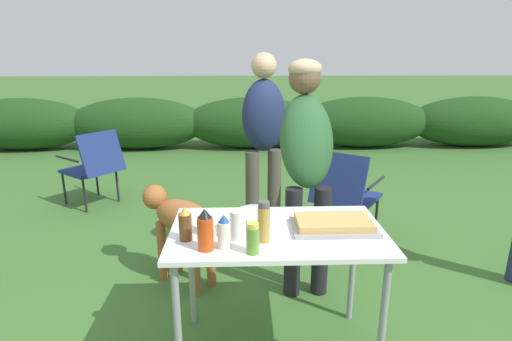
{
  "coord_description": "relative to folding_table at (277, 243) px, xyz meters",
  "views": [
    {
      "loc": [
        -0.18,
        -1.88,
        1.61
      ],
      "look_at": [
        -0.09,
        0.58,
        0.89
      ],
      "focal_mm": 28.0,
      "sensor_mm": 36.0,
      "label": 1
    }
  ],
  "objects": [
    {
      "name": "shrub_hedge",
      "position": [
        0.0,
        5.11,
        -0.22
      ],
      "size": [
        14.4,
        0.9,
        0.89
      ],
      "color": "#1E4219",
      "rests_on": "ground"
    },
    {
      "name": "folding_table",
      "position": [
        0.0,
        0.0,
        0.0
      ],
      "size": [
        1.1,
        0.64,
        0.74
      ],
      "color": "white",
      "rests_on": "ground"
    },
    {
      "name": "food_tray",
      "position": [
        0.29,
        -0.0,
        0.1
      ],
      "size": [
        0.43,
        0.25,
        0.06
      ],
      "color": "#9E9EA3",
      "rests_on": "folding_table"
    },
    {
      "name": "plate_stack",
      "position": [
        -0.34,
        0.04,
        0.1
      ],
      "size": [
        0.22,
        0.22,
        0.04
      ],
      "primitive_type": "cylinder",
      "color": "white",
      "rests_on": "folding_table"
    },
    {
      "name": "mixing_bowl",
      "position": [
        -0.11,
        0.15,
        0.11
      ],
      "size": [
        0.22,
        0.22,
        0.06
      ],
      "primitive_type": "ellipsoid",
      "color": "silver",
      "rests_on": "folding_table"
    },
    {
      "name": "paper_cup_stack",
      "position": [
        -0.2,
        -0.09,
        0.15
      ],
      "size": [
        0.08,
        0.08,
        0.15
      ],
      "primitive_type": "cylinder",
      "color": "white",
      "rests_on": "folding_table"
    },
    {
      "name": "beer_bottle",
      "position": [
        -0.46,
        -0.1,
        0.16
      ],
      "size": [
        0.06,
        0.06,
        0.17
      ],
      "color": "brown",
      "rests_on": "folding_table"
    },
    {
      "name": "hot_sauce_bottle",
      "position": [
        -0.35,
        -0.2,
        0.17
      ],
      "size": [
        0.07,
        0.07,
        0.2
      ],
      "color": "#CC4214",
      "rests_on": "folding_table"
    },
    {
      "name": "relish_jar",
      "position": [
        -0.13,
        -0.25,
        0.15
      ],
      "size": [
        0.06,
        0.06,
        0.15
      ],
      "color": "olive",
      "rests_on": "folding_table"
    },
    {
      "name": "spice_jar",
      "position": [
        -0.08,
        -0.13,
        0.18
      ],
      "size": [
        0.06,
        0.06,
        0.2
      ],
      "color": "#B2893D",
      "rests_on": "folding_table"
    },
    {
      "name": "mayo_bottle",
      "position": [
        -0.26,
        -0.19,
        0.16
      ],
      "size": [
        0.06,
        0.06,
        0.17
      ],
      "color": "silver",
      "rests_on": "folding_table"
    },
    {
      "name": "standing_person_in_navy_coat",
      "position": [
        0.25,
        0.67,
        0.33
      ],
      "size": [
        0.38,
        0.49,
        1.58
      ],
      "rotation": [
        0.0,
        0.0,
        0.07
      ],
      "color": "black",
      "rests_on": "ground"
    },
    {
      "name": "standing_person_in_olive_jacket",
      "position": [
        0.01,
        1.58,
        0.31
      ],
      "size": [
        0.45,
        0.38,
        1.63
      ],
      "rotation": [
        0.0,
        0.0,
        0.29
      ],
      "color": "#4C473D",
      "rests_on": "ground"
    },
    {
      "name": "dog",
      "position": [
        -0.63,
        0.76,
        -0.19
      ],
      "size": [
        0.69,
        0.59,
        0.68
      ],
      "rotation": [
        0.0,
        0.0,
        0.88
      ],
      "color": "#9E5B2D",
      "rests_on": "ground"
    },
    {
      "name": "camp_chair_green_behind_table",
      "position": [
        -1.78,
        2.33,
        -0.2
      ],
      "size": [
        0.75,
        0.73,
        0.83
      ],
      "rotation": [
        0.0,
        0.0,
        0.9
      ],
      "color": "navy",
      "rests_on": "ground"
    },
    {
      "name": "camp_chair_near_hedge",
      "position": [
        0.71,
        1.35,
        -0.2
      ],
      "size": [
        0.72,
        0.75,
        0.83
      ],
      "rotation": [
        0.0,
        0.0,
        -0.63
      ],
      "color": "navy",
      "rests_on": "ground"
    }
  ]
}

